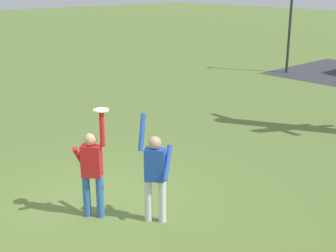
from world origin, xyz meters
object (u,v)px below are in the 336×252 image
person_defender (155,172)px  frisbee_disc (101,110)px  lamppost_by_lot (290,17)px  person_catcher (92,168)px

person_defender → frisbee_disc: (-0.74, -0.59, 1.11)m
person_defender → lamppost_by_lot: 15.73m
person_defender → frisbee_disc: 1.46m
person_catcher → person_defender: bearing=-0.0°
person_catcher → person_defender: 1.18m
lamppost_by_lot → person_defender: bearing=-65.0°
person_catcher → frisbee_disc: size_ratio=7.63×
person_catcher → person_defender: person_catcher is taller
lamppost_by_lot → person_catcher: bearing=-69.1°
lamppost_by_lot → frisbee_disc: bearing=-68.3°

